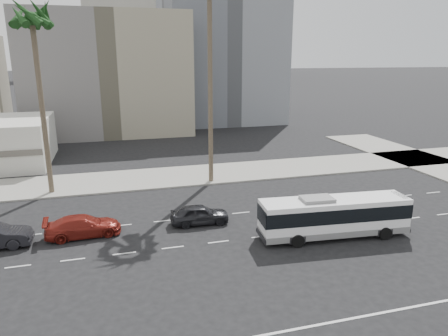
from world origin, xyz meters
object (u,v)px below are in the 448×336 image
object	(u,v)px
car_a	(200,214)
palm_mid	(32,23)
city_bus	(334,216)
car_b	(83,226)

from	to	relation	value
car_a	palm_mid	xyz separation A→B (m)	(-11.14, 10.15, 13.55)
city_bus	car_a	distance (m)	9.39
car_b	palm_mid	world-z (taller)	palm_mid
car_a	palm_mid	world-z (taller)	palm_mid
car_a	city_bus	bearing A→B (deg)	-116.78
city_bus	car_b	distance (m)	16.82
city_bus	car_b	size ratio (longest dim) A/B	2.06
palm_mid	car_b	bearing A→B (deg)	-72.68
car_a	car_b	world-z (taller)	same
car_b	palm_mid	size ratio (longest dim) A/B	0.31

